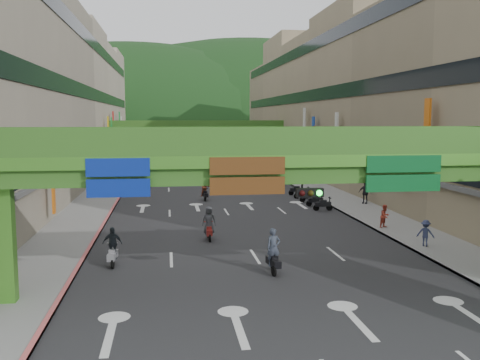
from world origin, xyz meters
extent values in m
plane|color=black|center=(0.00, 0.00, 0.00)|extent=(320.00, 320.00, 0.00)
cube|color=#28282B|center=(0.00, 50.00, 0.01)|extent=(18.00, 140.00, 0.02)
cube|color=gray|center=(-11.00, 50.00, 0.07)|extent=(4.00, 140.00, 0.15)
cube|color=gray|center=(11.00, 50.00, 0.07)|extent=(4.00, 140.00, 0.15)
cube|color=#CC5959|center=(-9.10, 50.00, 0.09)|extent=(0.20, 140.00, 0.18)
cube|color=gray|center=(9.10, 50.00, 0.09)|extent=(0.20, 140.00, 0.18)
cube|color=#9E937F|center=(-19.00, 50.00, 9.50)|extent=(12.00, 95.00, 19.00)
cube|color=black|center=(-12.95, 50.00, 4.20)|extent=(0.08, 90.25, 1.40)
cube|color=black|center=(-12.95, 50.00, 10.20)|extent=(0.08, 90.25, 1.40)
cube|color=black|center=(-12.95, 50.00, 16.20)|extent=(0.08, 90.25, 1.40)
cube|color=gray|center=(19.00, 50.00, 9.50)|extent=(12.00, 95.00, 19.00)
cube|color=black|center=(12.95, 50.00, 4.20)|extent=(0.08, 90.25, 1.40)
cube|color=black|center=(12.95, 50.00, 10.20)|extent=(0.08, 90.25, 1.40)
cube|color=black|center=(12.95, 50.00, 16.20)|extent=(0.08, 90.25, 1.40)
cube|color=#4C9E2D|center=(0.00, 6.00, 5.75)|extent=(28.00, 2.20, 0.50)
cube|color=#387223|center=(0.00, 6.00, 5.15)|extent=(28.00, 1.76, 0.70)
cube|color=#4C9E2D|center=(-11.00, 6.00, 2.40)|extent=(0.60, 0.60, 4.80)
cube|color=#387223|center=(0.00, 4.96, 6.55)|extent=(28.00, 0.12, 1.10)
cube|color=#387223|center=(0.00, 7.04, 6.55)|extent=(28.00, 0.12, 1.10)
cube|color=navy|center=(-6.50, 4.92, 5.15)|extent=(2.40, 0.12, 1.50)
cube|color=#593314|center=(-1.50, 4.92, 5.15)|extent=(3.00, 0.12, 1.50)
cube|color=#0C5926|center=(5.00, 4.92, 5.15)|extent=(3.20, 0.12, 1.50)
cube|color=black|center=(1.00, 4.77, 4.50)|extent=(1.10, 0.28, 0.35)
cube|color=#4C9E2D|center=(0.00, 65.00, 5.75)|extent=(28.00, 2.20, 0.50)
cube|color=#387223|center=(0.00, 65.00, 5.15)|extent=(28.00, 1.76, 0.70)
cube|color=#4C9E2D|center=(-11.00, 65.00, 2.40)|extent=(0.60, 0.60, 4.80)
cube|color=#4C9E2D|center=(11.00, 65.00, 2.40)|extent=(0.60, 0.60, 4.80)
cube|color=#387223|center=(0.00, 63.96, 6.55)|extent=(28.00, 0.12, 1.10)
cube|color=#387223|center=(0.00, 66.04, 6.55)|extent=(28.00, 0.12, 1.10)
ellipsoid|color=#1C4419|center=(-15.00, 160.00, 0.00)|extent=(168.00, 140.00, 112.00)
ellipsoid|color=#1C4419|center=(25.00, 180.00, 0.00)|extent=(208.00, 176.00, 128.00)
cylinder|color=black|center=(0.00, 30.00, 6.20)|extent=(26.00, 0.03, 0.03)
cone|color=red|center=(-12.50, 30.00, 5.95)|extent=(0.36, 0.36, 0.40)
cone|color=gold|center=(-10.23, 30.00, 5.95)|extent=(0.36, 0.36, 0.40)
cone|color=#193FB2|center=(-7.95, 30.00, 5.95)|extent=(0.36, 0.36, 0.40)
cone|color=silver|center=(-5.68, 30.00, 5.95)|extent=(0.36, 0.36, 0.40)
cone|color=#198C33|center=(-3.41, 30.00, 5.95)|extent=(0.36, 0.36, 0.40)
cone|color=orange|center=(-1.14, 30.00, 5.95)|extent=(0.36, 0.36, 0.40)
cone|color=red|center=(1.14, 30.00, 5.95)|extent=(0.36, 0.36, 0.40)
cone|color=gold|center=(3.41, 30.00, 5.95)|extent=(0.36, 0.36, 0.40)
cone|color=#193FB2|center=(5.68, 30.00, 5.95)|extent=(0.36, 0.36, 0.40)
cone|color=silver|center=(7.95, 30.00, 5.95)|extent=(0.36, 0.36, 0.40)
cone|color=#198C33|center=(10.23, 30.00, 5.95)|extent=(0.36, 0.36, 0.40)
cone|color=orange|center=(12.50, 30.00, 5.95)|extent=(0.36, 0.36, 0.40)
cube|color=black|center=(0.38, 8.90, 0.55)|extent=(0.55, 1.34, 0.35)
cube|color=black|center=(0.38, 8.90, 0.80)|extent=(0.38, 0.59, 0.18)
cube|color=black|center=(0.47, 9.45, 1.05)|extent=(0.55, 0.15, 0.06)
cylinder|color=black|center=(0.47, 9.45, 0.25)|extent=(0.18, 0.51, 0.50)
cylinder|color=black|center=(0.29, 8.36, 0.25)|extent=(0.18, 0.51, 0.50)
imported|color=#3F4759|center=(0.38, 8.90, 1.28)|extent=(0.74, 0.54, 1.86)
cube|color=black|center=(-1.24, 32.24, 0.55)|extent=(0.49, 1.33, 0.35)
cube|color=black|center=(-1.24, 32.24, 0.80)|extent=(0.36, 0.58, 0.18)
cube|color=black|center=(-1.18, 32.79, 1.05)|extent=(0.55, 0.12, 0.06)
cylinder|color=black|center=(-1.18, 32.79, 0.25)|extent=(0.15, 0.51, 0.50)
cylinder|color=black|center=(-1.30, 31.70, 0.25)|extent=(0.15, 0.51, 0.50)
imported|color=brown|center=(-1.24, 32.24, 1.23)|extent=(0.93, 0.76, 1.77)
cube|color=gray|center=(-7.45, 11.25, 0.55)|extent=(0.46, 1.33, 0.35)
cube|color=gray|center=(-7.45, 11.25, 0.80)|extent=(0.35, 0.57, 0.18)
cube|color=gray|center=(-7.50, 11.80, 1.05)|extent=(0.55, 0.11, 0.06)
cylinder|color=black|center=(-7.50, 11.80, 0.25)|extent=(0.14, 0.51, 0.50)
cylinder|color=black|center=(-7.40, 10.70, 0.25)|extent=(0.14, 0.51, 0.50)
imported|color=#282F37|center=(-7.45, 11.25, 1.18)|extent=(1.00, 0.49, 1.66)
cube|color=maroon|center=(-2.15, 16.35, 0.55)|extent=(0.36, 1.30, 0.35)
cube|color=maroon|center=(-2.15, 16.35, 0.80)|extent=(0.30, 0.55, 0.18)
cube|color=maroon|center=(-2.16, 16.90, 1.05)|extent=(0.55, 0.06, 0.06)
cylinder|color=black|center=(-2.16, 16.90, 0.25)|extent=(0.10, 0.50, 0.50)
cylinder|color=black|center=(-2.15, 15.80, 0.25)|extent=(0.10, 0.50, 0.50)
imported|color=#39393F|center=(-2.15, 16.35, 1.22)|extent=(0.86, 0.56, 1.74)
cube|color=black|center=(7.80, 25.50, 0.55)|extent=(1.32, 0.45, 0.35)
cube|color=black|center=(7.80, 25.50, 0.80)|extent=(0.57, 0.34, 0.18)
cube|color=black|center=(8.35, 25.46, 1.05)|extent=(0.10, 0.55, 0.06)
cylinder|color=black|center=(8.35, 25.46, 0.25)|extent=(0.51, 0.14, 0.50)
cylinder|color=black|center=(7.25, 25.54, 0.25)|extent=(0.51, 0.14, 0.50)
cube|color=black|center=(7.80, 27.70, 0.55)|extent=(1.32, 0.45, 0.35)
cube|color=black|center=(7.80, 27.70, 0.80)|extent=(0.57, 0.34, 0.18)
cube|color=black|center=(8.35, 27.66, 1.05)|extent=(0.10, 0.55, 0.06)
cylinder|color=black|center=(8.35, 27.66, 0.25)|extent=(0.51, 0.14, 0.50)
cylinder|color=black|center=(7.25, 27.74, 0.25)|extent=(0.51, 0.14, 0.50)
cube|color=black|center=(7.80, 29.90, 0.55)|extent=(1.32, 0.45, 0.35)
cube|color=black|center=(7.80, 29.90, 0.80)|extent=(0.57, 0.34, 0.18)
cube|color=black|center=(8.35, 29.86, 1.05)|extent=(0.10, 0.55, 0.06)
cylinder|color=black|center=(8.35, 29.86, 0.25)|extent=(0.51, 0.14, 0.50)
cylinder|color=black|center=(7.25, 29.94, 0.25)|extent=(0.51, 0.14, 0.50)
cube|color=black|center=(7.80, 32.10, 0.55)|extent=(1.32, 0.45, 0.35)
cube|color=black|center=(7.80, 32.10, 0.80)|extent=(0.57, 0.34, 0.18)
cube|color=black|center=(8.35, 32.06, 1.05)|extent=(0.10, 0.55, 0.06)
cylinder|color=black|center=(8.35, 32.06, 0.25)|extent=(0.51, 0.14, 0.50)
cylinder|color=black|center=(7.25, 32.14, 0.25)|extent=(0.51, 0.14, 0.50)
cube|color=black|center=(7.80, 34.30, 0.55)|extent=(1.32, 0.45, 0.35)
cube|color=black|center=(7.80, 34.30, 0.80)|extent=(0.57, 0.34, 0.18)
cube|color=black|center=(8.35, 34.26, 1.05)|extent=(0.10, 0.55, 0.06)
cylinder|color=black|center=(8.35, 34.26, 0.25)|extent=(0.51, 0.14, 0.50)
cylinder|color=black|center=(7.25, 34.34, 0.25)|extent=(0.51, 0.14, 0.50)
imported|color=#B5B7BE|center=(-7.00, 55.47, 0.71)|extent=(1.89, 4.45, 1.43)
imported|color=#C07525|center=(-0.81, 65.11, 0.75)|extent=(2.25, 4.57, 1.50)
imported|color=#B73D2B|center=(9.80, 17.82, 0.77)|extent=(0.94, 0.87, 1.55)
imported|color=black|center=(12.20, 27.76, 0.94)|extent=(1.15, 1.05, 1.88)
imported|color=navy|center=(9.99, 12.50, 0.76)|extent=(0.84, 0.78, 1.52)
camera|label=1|loc=(-4.65, -15.81, 7.47)|focal=40.00mm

